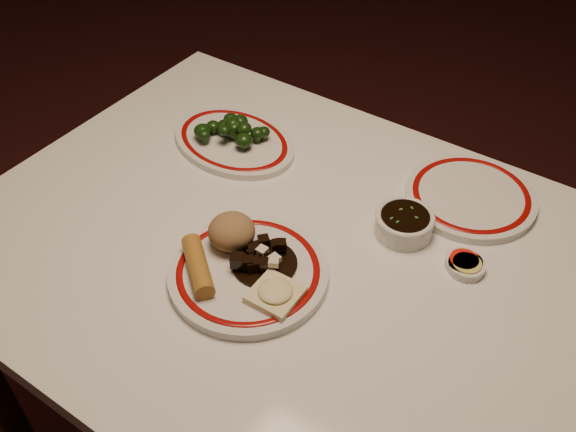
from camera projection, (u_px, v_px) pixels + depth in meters
The scene contains 12 objects.
dining_table at pixel (291, 281), 1.21m from camera, with size 1.20×0.90×0.75m.
main_plate at pixel (248, 273), 1.09m from camera, with size 0.32×0.32×0.02m.
rice_mound at pixel (232, 231), 1.11m from camera, with size 0.08×0.08×0.06m, color #967047.
spring_roll at pixel (198, 266), 1.07m from camera, with size 0.03×0.03×0.12m, color #B1782B.
fried_wonton at pixel (275, 293), 1.04m from camera, with size 0.08×0.08×0.02m.
stirfry_heap at pixel (261, 258), 1.09m from camera, with size 0.11×0.11×0.03m.
broccoli_plate at pixel (234, 141), 1.37m from camera, with size 0.31×0.28×0.02m.
broccoli_pile at pixel (232, 129), 1.35m from camera, with size 0.14×0.11×0.05m.
soy_bowl at pixel (404, 224), 1.17m from camera, with size 0.11×0.11×0.04m.
sweet_sour_dish at pixel (463, 263), 1.11m from camera, with size 0.06×0.06×0.02m.
mustard_dish at pixel (466, 266), 1.10m from camera, with size 0.06×0.06×0.02m.
far_plate at pixel (471, 196), 1.24m from camera, with size 0.28×0.28×0.02m.
Camera 1 is at (0.45, -0.67, 1.58)m, focal length 40.00 mm.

